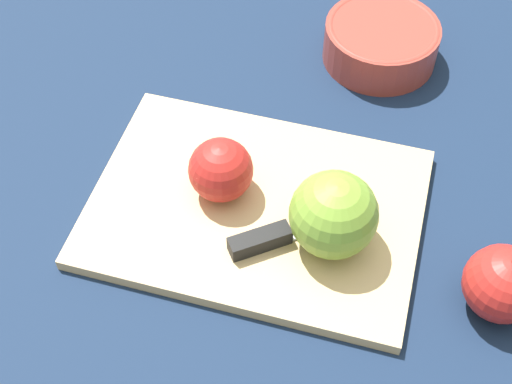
% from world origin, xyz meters
% --- Properties ---
extents(ground_plane, '(4.00, 4.00, 0.00)m').
position_xyz_m(ground_plane, '(0.00, 0.00, 0.00)').
color(ground_plane, '#14233D').
extents(cutting_board, '(0.39, 0.31, 0.01)m').
position_xyz_m(cutting_board, '(0.00, 0.00, 0.01)').
color(cutting_board, tan).
rests_on(cutting_board, ground_plane).
extents(apple_half_left, '(0.07, 0.07, 0.07)m').
position_xyz_m(apple_half_left, '(-0.04, -0.00, 0.05)').
color(apple_half_left, red).
rests_on(apple_half_left, cutting_board).
extents(apple_half_right, '(0.09, 0.09, 0.09)m').
position_xyz_m(apple_half_right, '(0.09, -0.01, 0.06)').
color(apple_half_right, olive).
rests_on(apple_half_right, cutting_board).
extents(knife, '(0.12, 0.12, 0.02)m').
position_xyz_m(knife, '(0.03, -0.04, 0.02)').
color(knife, silver).
rests_on(knife, cutting_board).
extents(apple_whole, '(0.08, 0.08, 0.09)m').
position_xyz_m(apple_whole, '(0.26, -0.00, 0.04)').
color(apple_whole, red).
rests_on(apple_whole, ground_plane).
extents(bowl, '(0.15, 0.15, 0.05)m').
position_xyz_m(bowl, '(0.04, 0.29, 0.03)').
color(bowl, '#99382D').
rests_on(bowl, ground_plane).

